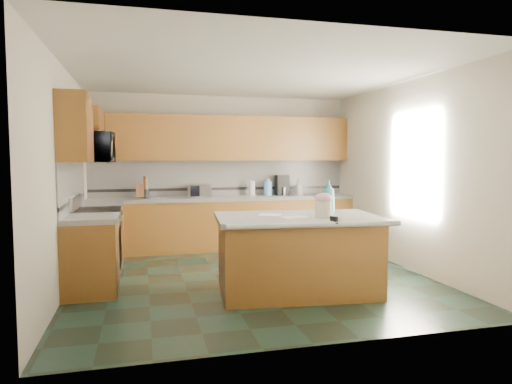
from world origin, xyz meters
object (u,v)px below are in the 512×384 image
object	(u,v)px
treat_jar	(323,209)
toaster_oven	(200,190)
island_base	(297,257)
coffee_maker	(282,185)
island_top	(298,218)
soap_bottle_island	(328,196)
knife_block	(140,191)

from	to	relation	value
treat_jar	toaster_oven	xyz separation A→B (m)	(-1.03, 3.06, 0.02)
treat_jar	toaster_oven	bearing A→B (deg)	131.62
island_base	coffee_maker	distance (m)	3.03
toaster_oven	island_top	bearing A→B (deg)	-62.66
island_base	coffee_maker	bearing A→B (deg)	81.64
island_top	toaster_oven	bearing A→B (deg)	111.16
toaster_oven	soap_bottle_island	bearing A→B (deg)	-54.10
island_top	coffee_maker	bearing A→B (deg)	81.64
island_base	treat_jar	size ratio (longest dim) A/B	9.49
treat_jar	knife_block	xyz separation A→B (m)	(-2.03, 3.06, 0.02)
treat_jar	soap_bottle_island	xyz separation A→B (m)	(0.20, 0.33, 0.12)
treat_jar	toaster_oven	world-z (taller)	toaster_oven
knife_block	toaster_oven	size ratio (longest dim) A/B	0.59
island_base	knife_block	world-z (taller)	knife_block
knife_block	island_base	bearing A→B (deg)	-60.62
island_top	knife_block	size ratio (longest dim) A/B	8.24
island_base	soap_bottle_island	bearing A→B (deg)	19.70
soap_bottle_island	toaster_oven	distance (m)	3.00
soap_bottle_island	coffee_maker	xyz separation A→B (m)	(0.27, 2.76, -0.03)
coffee_maker	treat_jar	bearing A→B (deg)	-95.02
island_top	toaster_oven	xyz separation A→B (m)	(-0.80, 2.84, 0.14)
island_base	coffee_maker	world-z (taller)	coffee_maker
coffee_maker	knife_block	bearing A→B (deg)	-175.59
treat_jar	coffee_maker	world-z (taller)	coffee_maker
island_base	knife_block	bearing A→B (deg)	127.85
island_base	knife_block	size ratio (longest dim) A/B	7.80
island_top	soap_bottle_island	size ratio (longest dim) A/B	4.52
soap_bottle_island	knife_block	size ratio (longest dim) A/B	1.82
coffee_maker	soap_bottle_island	bearing A→B (deg)	-91.94
treat_jar	knife_block	size ratio (longest dim) A/B	0.82
knife_block	coffee_maker	distance (m)	2.51
toaster_oven	island_base	bearing A→B (deg)	-62.66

